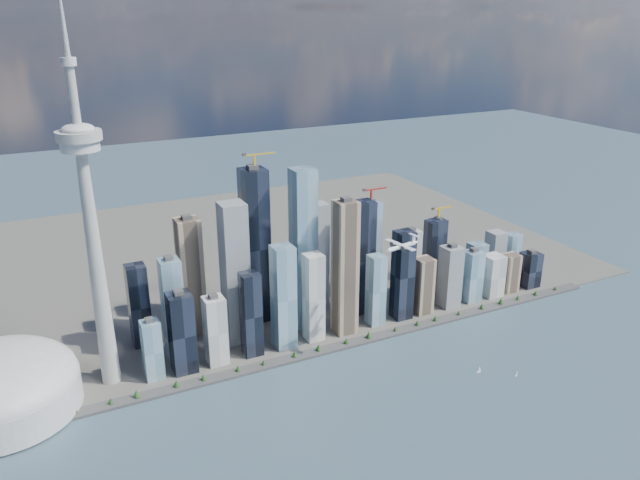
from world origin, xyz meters
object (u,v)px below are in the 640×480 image
needle_tower (91,227)px  airplane (402,246)px  sailboat_west (479,370)px  sailboat_east (517,374)px

needle_tower → airplane: 425.61m
needle_tower → airplane: needle_tower is taller
needle_tower → sailboat_west: size_ratio=51.07×
needle_tower → sailboat_east: (530.57, -245.29, -232.91)m
airplane → sailboat_west: airplane is taller
airplane → sailboat_west: (83.40, -93.78, -177.54)m
sailboat_east → airplane: bearing=113.1°
needle_tower → sailboat_west: 581.25m
airplane → sailboat_east: (125.82, -125.62, -178.07)m
airplane → sailboat_east: bearing=-55.7°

